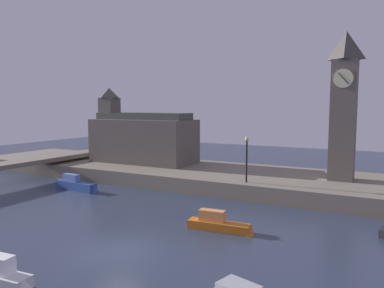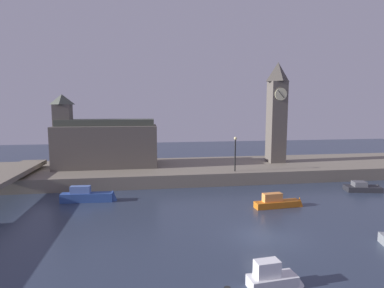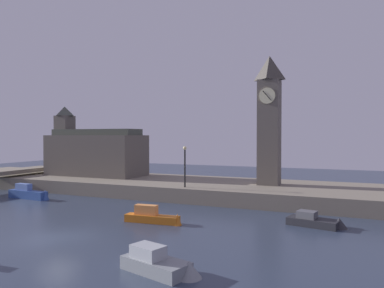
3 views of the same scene
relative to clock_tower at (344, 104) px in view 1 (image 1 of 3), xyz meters
name	(u,v)px [view 1 (image 1 of 3)]	position (x,y,z in m)	size (l,w,h in m)	color
ground_plane	(119,251)	(-9.70, -20.55, -8.56)	(120.00, 120.00, 0.00)	#2D384C
far_embankment	(241,179)	(-9.70, -0.55, -7.81)	(70.00, 12.00, 1.50)	slate
clock_tower	(344,104)	(0.00, 0.00, 0.00)	(2.40, 2.44, 13.67)	#5B544C
parliament_hall	(141,137)	(-23.36, 0.50, -4.02)	(12.79, 5.75, 9.23)	#5B544C
streetlamp	(247,154)	(-7.43, -5.35, -4.49)	(0.36, 0.36, 4.14)	black
boat_patrol_orange	(223,225)	(-5.77, -14.48, -8.12)	(4.81, 1.32, 1.55)	orange
boat_tour_blue	(78,185)	(-23.36, -10.14, -8.00)	(5.40, 1.24, 1.72)	#2D4C93
boat_ferry_white	(8,277)	(-11.49, -26.37, -8.06)	(3.04, 1.20, 1.43)	silver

